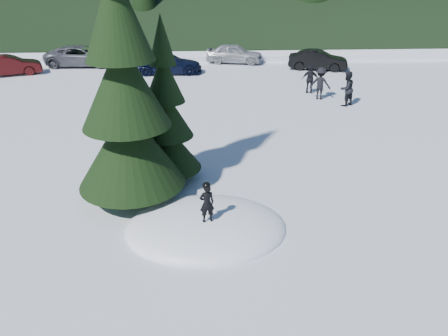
{
  "coord_description": "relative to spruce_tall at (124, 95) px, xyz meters",
  "views": [
    {
      "loc": [
        -0.05,
        -10.24,
        6.69
      ],
      "look_at": [
        0.58,
        1.58,
        1.1
      ],
      "focal_mm": 35.0,
      "sensor_mm": 36.0,
      "label": 1
    }
  ],
  "objects": [
    {
      "name": "child_skier",
      "position": [
        2.23,
        -2.17,
        -2.3
      ],
      "size": [
        0.44,
        0.34,
        1.08
      ],
      "primitive_type": "imported",
      "rotation": [
        0.0,
        0.0,
        3.36
      ],
      "color": "black",
      "rests_on": "snow_mound"
    },
    {
      "name": "spruce_short",
      "position": [
        1.0,
        1.4,
        -1.22
      ],
      "size": [
        2.2,
        2.2,
        5.37
      ],
      "color": "#312110",
      "rests_on": "ground"
    },
    {
      "name": "spruce_tall",
      "position": [
        0.0,
        0.0,
        0.0
      ],
      "size": [
        3.2,
        3.2,
        8.6
      ],
      "color": "#312110",
      "rests_on": "ground"
    },
    {
      "name": "car_4",
      "position": [
        4.63,
        20.05,
        -2.63
      ],
      "size": [
        4.32,
        2.51,
        1.38
      ],
      "primitive_type": "imported",
      "rotation": [
        0.0,
        0.0,
        1.34
      ],
      "color": "#9EA0A6",
      "rests_on": "ground"
    },
    {
      "name": "car_2",
      "position": [
        -6.19,
        19.67,
        -2.62
      ],
      "size": [
        5.1,
        2.5,
        1.4
      ],
      "primitive_type": "imported",
      "rotation": [
        0.0,
        0.0,
        1.53
      ],
      "color": "#56575F",
      "rests_on": "ground"
    },
    {
      "name": "car_3",
      "position": [
        -0.06,
        17.02,
        -2.65
      ],
      "size": [
        4.59,
        1.88,
        1.33
      ],
      "primitive_type": "imported",
      "rotation": [
        0.0,
        0.0,
        1.57
      ],
      "color": "black",
      "rests_on": "ground"
    },
    {
      "name": "adult_1",
      "position": [
        8.24,
        11.73,
        -2.54
      ],
      "size": [
        0.99,
        0.6,
        1.57
      ],
      "primitive_type": "imported",
      "rotation": [
        0.0,
        0.0,
        2.89
      ],
      "color": "black",
      "rests_on": "ground"
    },
    {
      "name": "adult_2",
      "position": [
        8.5,
        10.54,
        -2.47
      ],
      "size": [
        1.26,
        1.0,
        1.7
      ],
      "primitive_type": "imported",
      "rotation": [
        0.0,
        0.0,
        2.75
      ],
      "color": "black",
      "rests_on": "ground"
    },
    {
      "name": "adult_0",
      "position": [
        9.53,
        9.32,
        -2.44
      ],
      "size": [
        1.08,
        1.02,
        1.76
      ],
      "primitive_type": "imported",
      "rotation": [
        0.0,
        0.0,
        3.69
      ],
      "color": "black",
      "rests_on": "ground"
    },
    {
      "name": "ground",
      "position": [
        2.2,
        -1.8,
        -3.32
      ],
      "size": [
        200.0,
        200.0,
        0.0
      ],
      "primitive_type": "plane",
      "color": "white",
      "rests_on": "ground"
    },
    {
      "name": "snow_mound",
      "position": [
        2.2,
        -1.8,
        -3.32
      ],
      "size": [
        4.48,
        3.52,
        0.96
      ],
      "primitive_type": "ellipsoid",
      "color": "white",
      "rests_on": "ground"
    },
    {
      "name": "car_1",
      "position": [
        -10.22,
        17.06,
        -2.68
      ],
      "size": [
        4.1,
        2.64,
        1.28
      ],
      "primitive_type": "imported",
      "rotation": [
        0.0,
        0.0,
        1.93
      ],
      "color": "#34090A",
      "rests_on": "ground"
    },
    {
      "name": "car_5",
      "position": [
        10.17,
        17.61,
        -2.67
      ],
      "size": [
        4.18,
        2.38,
        1.3
      ],
      "primitive_type": "imported",
      "rotation": [
        0.0,
        0.0,
        1.3
      ],
      "color": "black",
      "rests_on": "ground"
    }
  ]
}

